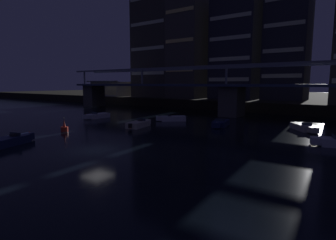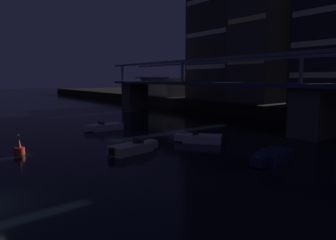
{
  "view_description": "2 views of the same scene",
  "coord_description": "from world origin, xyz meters",
  "px_view_note": "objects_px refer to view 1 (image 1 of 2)",
  "views": [
    {
      "loc": [
        19.49,
        -16.23,
        6.09
      ],
      "look_at": [
        -0.92,
        12.69,
        1.32
      ],
      "focal_mm": 29.04,
      "sensor_mm": 36.0,
      "label": 1
    },
    {
      "loc": [
        17.48,
        -0.9,
        6.55
      ],
      "look_at": [
        -6.24,
        16.66,
        2.53
      ],
      "focal_mm": 32.63,
      "sensor_mm": 36.0,
      "label": 2
    }
  ],
  "objects_px": {
    "river_bridge": "(232,93)",
    "speedboat_far_left": "(97,116)",
    "tower_east_tall": "(288,39)",
    "tower_west_tall": "(191,29)",
    "speedboat_near_right": "(304,127)",
    "speedboat_far_center": "(172,118)",
    "tower_central": "(237,50)",
    "speedboat_mid_right": "(220,123)",
    "waterfront_pavilion": "(110,89)",
    "speedboat_mid_left": "(139,124)",
    "channel_buoy": "(64,128)",
    "speedboat_near_left": "(10,141)",
    "tower_west_low": "(161,39)"
  },
  "relations": [
    {
      "from": "river_bridge",
      "to": "speedboat_far_left",
      "type": "bearing_deg",
      "value": -137.79
    },
    {
      "from": "tower_east_tall",
      "to": "tower_west_tall",
      "type": "bearing_deg",
      "value": -169.95
    },
    {
      "from": "river_bridge",
      "to": "speedboat_near_right",
      "type": "distance_m",
      "value": 17.24
    },
    {
      "from": "speedboat_far_center",
      "to": "tower_west_tall",
      "type": "bearing_deg",
      "value": 115.41
    },
    {
      "from": "tower_central",
      "to": "speedboat_mid_right",
      "type": "distance_m",
      "value": 36.36
    },
    {
      "from": "waterfront_pavilion",
      "to": "speedboat_mid_left",
      "type": "height_order",
      "value": "waterfront_pavilion"
    },
    {
      "from": "channel_buoy",
      "to": "tower_west_tall",
      "type": "bearing_deg",
      "value": 100.2
    },
    {
      "from": "tower_west_tall",
      "to": "speedboat_near_right",
      "type": "bearing_deg",
      "value": -38.82
    },
    {
      "from": "speedboat_near_left",
      "to": "channel_buoy",
      "type": "height_order",
      "value": "channel_buoy"
    },
    {
      "from": "speedboat_mid_right",
      "to": "speedboat_far_center",
      "type": "distance_m",
      "value": 8.82
    },
    {
      "from": "speedboat_mid_left",
      "to": "waterfront_pavilion",
      "type": "bearing_deg",
      "value": 141.46
    },
    {
      "from": "tower_west_low",
      "to": "speedboat_near_left",
      "type": "distance_m",
      "value": 61.44
    },
    {
      "from": "channel_buoy",
      "to": "speedboat_far_left",
      "type": "bearing_deg",
      "value": 122.08
    },
    {
      "from": "speedboat_mid_left",
      "to": "tower_west_tall",
      "type": "bearing_deg",
      "value": 110.09
    },
    {
      "from": "tower_west_low",
      "to": "speedboat_mid_left",
      "type": "xyz_separation_m",
      "value": [
        24.51,
        -38.33,
        -18.99
      ]
    },
    {
      "from": "speedboat_far_left",
      "to": "speedboat_mid_right",
      "type": "bearing_deg",
      "value": 10.82
    },
    {
      "from": "channel_buoy",
      "to": "tower_west_low",
      "type": "bearing_deg",
      "value": 112.33
    },
    {
      "from": "tower_east_tall",
      "to": "channel_buoy",
      "type": "distance_m",
      "value": 54.19
    },
    {
      "from": "speedboat_near_left",
      "to": "speedboat_mid_left",
      "type": "xyz_separation_m",
      "value": [
        3.02,
        16.0,
        0.0
      ]
    },
    {
      "from": "speedboat_far_left",
      "to": "speedboat_far_center",
      "type": "relative_size",
      "value": 1.14
    },
    {
      "from": "speedboat_far_center",
      "to": "tower_west_low",
      "type": "bearing_deg",
      "value": 129.12
    },
    {
      "from": "speedboat_mid_right",
      "to": "speedboat_far_center",
      "type": "relative_size",
      "value": 1.14
    },
    {
      "from": "tower_west_low",
      "to": "tower_west_tall",
      "type": "distance_m",
      "value": 11.22
    },
    {
      "from": "speedboat_near_left",
      "to": "speedboat_mid_right",
      "type": "relative_size",
      "value": 0.99
    },
    {
      "from": "tower_west_low",
      "to": "speedboat_mid_right",
      "type": "relative_size",
      "value": 6.65
    },
    {
      "from": "speedboat_mid_left",
      "to": "speedboat_far_center",
      "type": "distance_m",
      "value": 7.79
    },
    {
      "from": "river_bridge",
      "to": "speedboat_near_right",
      "type": "bearing_deg",
      "value": -34.28
    },
    {
      "from": "speedboat_near_right",
      "to": "speedboat_near_left",
      "type": "bearing_deg",
      "value": -130.76
    },
    {
      "from": "speedboat_near_right",
      "to": "speedboat_mid_left",
      "type": "distance_m",
      "value": 22.1
    },
    {
      "from": "tower_west_low",
      "to": "channel_buoy",
      "type": "relative_size",
      "value": 19.72
    },
    {
      "from": "tower_west_tall",
      "to": "speedboat_far_left",
      "type": "relative_size",
      "value": 7.19
    },
    {
      "from": "speedboat_mid_right",
      "to": "speedboat_far_left",
      "type": "relative_size",
      "value": 1.0
    },
    {
      "from": "speedboat_far_left",
      "to": "river_bridge",
      "type": "bearing_deg",
      "value": 42.21
    },
    {
      "from": "tower_west_low",
      "to": "tower_east_tall",
      "type": "height_order",
      "value": "tower_west_low"
    },
    {
      "from": "waterfront_pavilion",
      "to": "speedboat_far_left",
      "type": "relative_size",
      "value": 2.38
    },
    {
      "from": "waterfront_pavilion",
      "to": "speedboat_near_right",
      "type": "relative_size",
      "value": 2.63
    },
    {
      "from": "tower_west_tall",
      "to": "tower_east_tall",
      "type": "xyz_separation_m",
      "value": [
        23.85,
        4.23,
        -4.42
      ]
    },
    {
      "from": "tower_west_low",
      "to": "speedboat_mid_left",
      "type": "bearing_deg",
      "value": -57.4
    },
    {
      "from": "speedboat_far_left",
      "to": "tower_central",
      "type": "bearing_deg",
      "value": 72.57
    },
    {
      "from": "tower_west_tall",
      "to": "speedboat_far_left",
      "type": "distance_m",
      "value": 39.4
    },
    {
      "from": "tower_west_low",
      "to": "speedboat_far_center",
      "type": "height_order",
      "value": "tower_west_low"
    },
    {
      "from": "tower_central",
      "to": "speedboat_mid_left",
      "type": "relative_size",
      "value": 4.8
    },
    {
      "from": "tower_west_low",
      "to": "speedboat_mid_right",
      "type": "xyz_separation_m",
      "value": [
        33.64,
        -31.07,
        -18.99
      ]
    },
    {
      "from": "speedboat_mid_left",
      "to": "tower_west_low",
      "type": "bearing_deg",
      "value": 122.6
    },
    {
      "from": "tower_west_low",
      "to": "speedboat_far_left",
      "type": "height_order",
      "value": "tower_west_low"
    },
    {
      "from": "tower_west_low",
      "to": "speedboat_near_left",
      "type": "xyz_separation_m",
      "value": [
        21.49,
        -54.33,
        -18.99
      ]
    },
    {
      "from": "tower_west_tall",
      "to": "speedboat_mid_left",
      "type": "height_order",
      "value": "tower_west_tall"
    },
    {
      "from": "tower_west_tall",
      "to": "speedboat_near_right",
      "type": "distance_m",
      "value": 47.08
    },
    {
      "from": "river_bridge",
      "to": "speedboat_far_left",
      "type": "height_order",
      "value": "river_bridge"
    },
    {
      "from": "speedboat_far_left",
      "to": "tower_west_low",
      "type": "bearing_deg",
      "value": 108.82
    }
  ]
}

